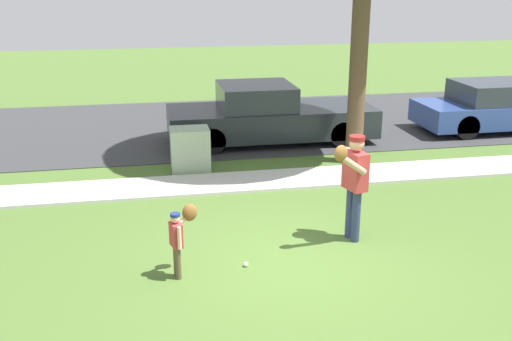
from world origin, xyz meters
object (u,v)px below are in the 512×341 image
at_px(baseball, 246,264).
at_px(parked_pickup_dark, 268,116).
at_px(person_adult, 354,177).
at_px(utility_cabinet, 190,149).
at_px(parked_wagon_blue, 500,106).
at_px(person_child, 180,232).

height_order(baseball, parked_pickup_dark, parked_pickup_dark).
bearing_deg(person_adult, utility_cabinet, -76.21).
bearing_deg(parked_pickup_dark, parked_wagon_blue, -0.08).
xyz_separation_m(baseball, parked_wagon_blue, (8.21, 6.64, 0.62)).
relative_size(parked_pickup_dark, parked_wagon_blue, 1.16).
distance_m(person_child, parked_pickup_dark, 7.24).
height_order(person_adult, baseball, person_adult).
relative_size(person_adult, utility_cabinet, 1.85).
relative_size(baseball, utility_cabinet, 0.08).
height_order(person_adult, person_child, person_adult).
relative_size(person_child, baseball, 13.88).
distance_m(person_child, parked_wagon_blue, 11.36).
bearing_deg(person_child, person_adult, -1.10).
height_order(person_adult, utility_cabinet, person_adult).
xyz_separation_m(person_adult, parked_wagon_blue, (6.38, 6.04, -0.43)).
distance_m(person_adult, baseball, 2.19).
xyz_separation_m(person_adult, person_child, (-2.77, -0.68, -0.41)).
bearing_deg(utility_cabinet, parked_wagon_blue, 12.66).
bearing_deg(person_child, baseball, -10.07).
bearing_deg(baseball, person_child, -175.18).
relative_size(person_adult, parked_pickup_dark, 0.34).
distance_m(person_child, baseball, 1.14).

